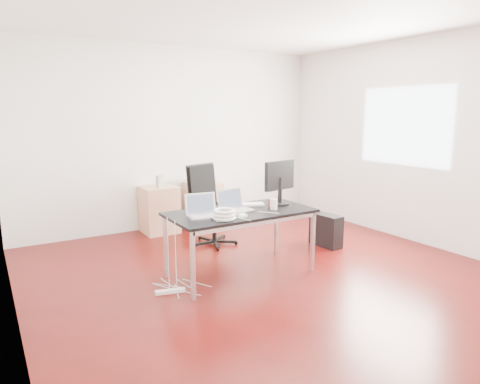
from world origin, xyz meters
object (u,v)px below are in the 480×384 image
filing_cabinet_right (203,204)px  filing_cabinet_left (159,210)px  pc_tower (326,230)px  desk (241,216)px  office_chair (210,200)px

filing_cabinet_right → filing_cabinet_left: bearing=180.0°
filing_cabinet_left → filing_cabinet_right: 0.74m
filing_cabinet_left → pc_tower: filing_cabinet_left is taller
desk → filing_cabinet_right: size_ratio=2.29×
office_chair → pc_tower: office_chair is taller
office_chair → filing_cabinet_right: 0.99m
filing_cabinet_left → filing_cabinet_right: (0.74, 0.00, 0.00)m
desk → office_chair: size_ratio=1.48×
desk → filing_cabinet_right: 2.21m
desk → pc_tower: size_ratio=3.56×
office_chair → filing_cabinet_left: bearing=97.0°
office_chair → filing_cabinet_right: bearing=51.9°
desk → office_chair: (0.24, 1.21, -0.07)m
office_chair → pc_tower: size_ratio=2.40×
desk → pc_tower: bearing=10.2°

